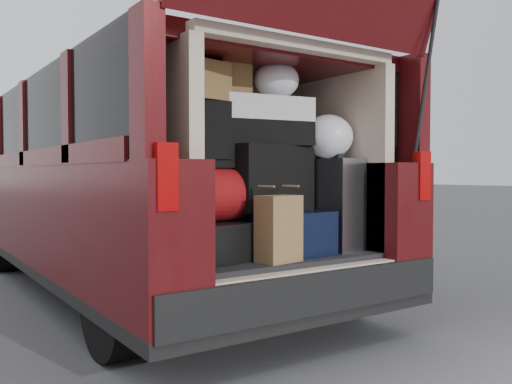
% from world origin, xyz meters
% --- Properties ---
extents(ground, '(80.00, 80.00, 0.00)m').
position_xyz_m(ground, '(0.00, 0.00, 0.00)').
color(ground, '#3D3D40').
rests_on(ground, ground).
extents(minivan, '(1.90, 5.35, 2.77)m').
position_xyz_m(minivan, '(0.00, 1.86, 0.91)').
color(minivan, black).
rests_on(minivan, ground).
extents(load_floor, '(1.24, 1.05, 0.55)m').
position_xyz_m(load_floor, '(0.00, 0.28, 0.28)').
color(load_floor, black).
rests_on(load_floor, ground).
extents(black_hardshell, '(0.48, 0.60, 0.21)m').
position_xyz_m(black_hardshell, '(-0.38, 0.17, 0.66)').
color(black_hardshell, black).
rests_on(black_hardshell, load_floor).
extents(navy_hardshell, '(0.53, 0.63, 0.26)m').
position_xyz_m(navy_hardshell, '(0.06, 0.12, 0.68)').
color(navy_hardshell, black).
rests_on(navy_hardshell, load_floor).
extents(silver_roller, '(0.29, 0.42, 0.58)m').
position_xyz_m(silver_roller, '(0.46, 0.06, 0.84)').
color(silver_roller, silver).
rests_on(silver_roller, load_floor).
extents(kraft_bag, '(0.26, 0.19, 0.37)m').
position_xyz_m(kraft_bag, '(-0.10, -0.14, 0.73)').
color(kraft_bag, olive).
rests_on(kraft_bag, load_floor).
extents(red_duffel, '(0.50, 0.35, 0.30)m').
position_xyz_m(red_duffel, '(-0.38, 0.13, 0.92)').
color(red_duffel, maroon).
rests_on(red_duffel, black_hardshell).
extents(black_soft_case, '(0.59, 0.40, 0.39)m').
position_xyz_m(black_soft_case, '(0.03, 0.18, 1.01)').
color(black_soft_case, black).
rests_on(black_soft_case, navy_hardshell).
extents(backpack, '(0.27, 0.17, 0.37)m').
position_xyz_m(backpack, '(-0.37, 0.16, 1.25)').
color(backpack, black).
rests_on(backpack, red_duffel).
extents(twotone_duffel, '(0.69, 0.43, 0.29)m').
position_xyz_m(twotone_duffel, '(-0.01, 0.21, 1.35)').
color(twotone_duffel, silver).
rests_on(twotone_duffel, black_soft_case).
extents(grocery_sack_lower, '(0.27, 0.24, 0.21)m').
position_xyz_m(grocery_sack_lower, '(-0.39, 0.16, 1.55)').
color(grocery_sack_lower, brown).
rests_on(grocery_sack_lower, backpack).
extents(grocery_sack_upper, '(0.21, 0.17, 0.20)m').
position_xyz_m(grocery_sack_upper, '(-0.16, 0.26, 1.59)').
color(grocery_sack_upper, brown).
rests_on(grocery_sack_upper, twotone_duffel).
extents(plastic_bag_center, '(0.31, 0.29, 0.23)m').
position_xyz_m(plastic_bag_center, '(0.12, 0.18, 1.61)').
color(plastic_bag_center, white).
rests_on(plastic_bag_center, twotone_duffel).
extents(plastic_bag_right, '(0.32, 0.30, 0.28)m').
position_xyz_m(plastic_bag_right, '(0.44, 0.06, 1.27)').
color(plastic_bag_right, white).
rests_on(plastic_bag_right, silver_roller).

